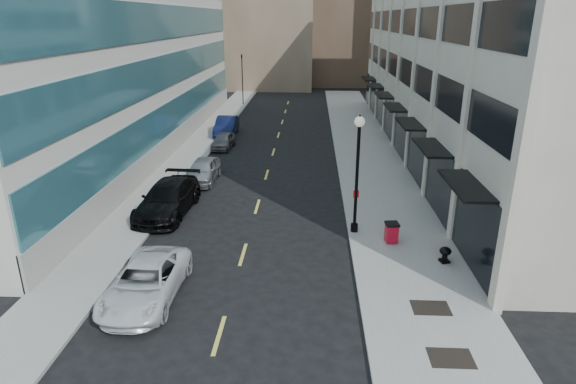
# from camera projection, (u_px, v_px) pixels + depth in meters

# --- Properties ---
(ground) EXTENTS (160.00, 160.00, 0.00)m
(ground) POSITION_uv_depth(u_px,v_px,m) (207.00, 376.00, 14.68)
(ground) COLOR black
(ground) RESTS_ON ground
(sidewalk_right) EXTENTS (5.00, 80.00, 0.15)m
(sidewalk_right) POSITION_uv_depth(u_px,v_px,m) (375.00, 175.00, 33.08)
(sidewalk_right) COLOR gray
(sidewalk_right) RESTS_ON ground
(sidewalk_left) EXTENTS (3.00, 80.00, 0.15)m
(sidewalk_left) POSITION_uv_depth(u_px,v_px,m) (174.00, 172.00, 33.73)
(sidewalk_left) COLOR gray
(sidewalk_left) RESTS_ON ground
(building_right) EXTENTS (15.30, 46.50, 18.25)m
(building_right) POSITION_uv_depth(u_px,v_px,m) (497.00, 36.00, 36.16)
(building_right) COLOR beige
(building_right) RESTS_ON ground
(building_left) EXTENTS (16.14, 46.00, 20.00)m
(building_left) POSITION_uv_depth(u_px,v_px,m) (69.00, 22.00, 37.35)
(building_left) COLOR beige
(building_left) RESTS_ON ground
(skyline_tan_far) EXTENTS (12.00, 14.00, 22.00)m
(skyline_tan_far) POSITION_uv_depth(u_px,v_px,m) (217.00, 13.00, 84.78)
(skyline_tan_far) COLOR #927A5F
(skyline_tan_far) RESTS_ON ground
(skyline_stone) EXTENTS (10.00, 14.00, 20.00)m
(skyline_stone) POSITION_uv_depth(u_px,v_px,m) (412.00, 20.00, 72.37)
(skyline_stone) COLOR beige
(skyline_stone) RESTS_ON ground
(grate_mid) EXTENTS (1.40, 1.00, 0.01)m
(grate_mid) POSITION_uv_depth(u_px,v_px,m) (451.00, 358.00, 15.21)
(grate_mid) COLOR black
(grate_mid) RESTS_ON sidewalk_right
(grate_far) EXTENTS (1.40, 1.00, 0.01)m
(grate_far) POSITION_uv_depth(u_px,v_px,m) (431.00, 308.00, 17.84)
(grate_far) COLOR black
(grate_far) RESTS_ON sidewalk_right
(road_centerline) EXTENTS (0.15, 68.20, 0.01)m
(road_centerline) POSITION_uv_depth(u_px,v_px,m) (262.00, 189.00, 30.63)
(road_centerline) COLOR #D8CC4C
(road_centerline) RESTS_ON ground
(traffic_signal) EXTENTS (0.66, 0.66, 6.98)m
(traffic_signal) POSITION_uv_depth(u_px,v_px,m) (242.00, 58.00, 58.03)
(traffic_signal) COLOR black
(traffic_signal) RESTS_ON ground
(car_white_van) EXTENTS (2.55, 5.36, 1.48)m
(car_white_van) POSITION_uv_depth(u_px,v_px,m) (146.00, 282.00, 18.47)
(car_white_van) COLOR silver
(car_white_van) RESTS_ON ground
(car_black_pickup) EXTENTS (2.81, 6.18, 1.76)m
(car_black_pickup) POSITION_uv_depth(u_px,v_px,m) (168.00, 199.00, 26.54)
(car_black_pickup) COLOR black
(car_black_pickup) RESTS_ON ground
(car_silver_sedan) EXTENTS (1.95, 4.56, 1.53)m
(car_silver_sedan) POSITION_uv_depth(u_px,v_px,m) (203.00, 170.00, 31.83)
(car_silver_sedan) COLOR #959A9E
(car_silver_sedan) RESTS_ON ground
(car_blue_sedan) EXTENTS (1.85, 5.11, 1.67)m
(car_blue_sedan) POSITION_uv_depth(u_px,v_px,m) (226.00, 126.00, 44.46)
(car_blue_sedan) COLOR #111842
(car_blue_sedan) RESTS_ON ground
(car_grey_sedan) EXTENTS (1.76, 3.89, 1.30)m
(car_grey_sedan) POSITION_uv_depth(u_px,v_px,m) (223.00, 141.00, 40.00)
(car_grey_sedan) COLOR slate
(car_grey_sedan) RESTS_ON ground
(trash_bin) EXTENTS (0.68, 0.73, 1.00)m
(trash_bin) POSITION_uv_depth(u_px,v_px,m) (392.00, 232.00, 22.89)
(trash_bin) COLOR red
(trash_bin) RESTS_ON sidewalk_right
(lamppost) EXTENTS (0.50, 0.50, 5.97)m
(lamppost) POSITION_uv_depth(u_px,v_px,m) (357.00, 165.00, 23.06)
(lamppost) COLOR black
(lamppost) RESTS_ON sidewalk_right
(sign_post) EXTENTS (0.27, 0.08, 2.35)m
(sign_post) POSITION_uv_depth(u_px,v_px,m) (356.00, 203.00, 23.72)
(sign_post) COLOR slate
(sign_post) RESTS_ON sidewalk_right
(urn_planter) EXTENTS (0.51, 0.51, 0.71)m
(urn_planter) POSITION_uv_depth(u_px,v_px,m) (445.00, 253.00, 21.05)
(urn_planter) COLOR black
(urn_planter) RESTS_ON sidewalk_right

